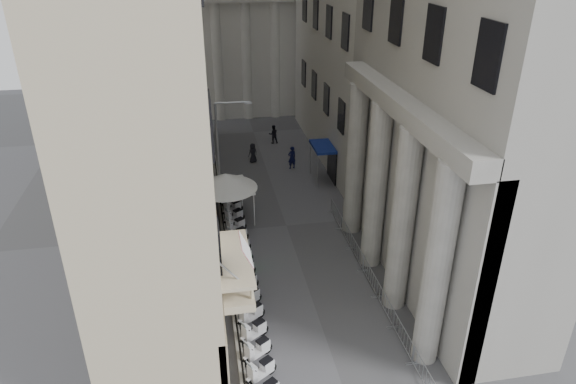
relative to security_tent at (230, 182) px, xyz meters
name	(u,v)px	position (x,y,z in m)	size (l,w,h in m)	color
iron_fence	(225,241)	(-0.70, -2.60, -2.93)	(0.30, 28.00, 1.40)	black
blue_awning	(322,180)	(7.75, 5.40, -2.93)	(1.60, 3.00, 3.00)	navy
scooter_2	(262,380)	(0.12, -14.70, -2.93)	(0.56, 1.40, 1.50)	silver
scooter_3	(258,359)	(0.12, -13.41, -2.93)	(0.56, 1.40, 1.50)	silver
scooter_4	(255,340)	(0.12, -12.12, -2.93)	(0.56, 1.40, 1.50)	silver
scooter_5	(252,323)	(0.12, -10.83, -2.93)	(0.56, 1.40, 1.50)	silver
scooter_6	(249,307)	(0.12, -9.54, -2.93)	(0.56, 1.40, 1.50)	silver
scooter_7	(246,292)	(0.12, -8.25, -2.93)	(0.56, 1.40, 1.50)	silver
scooter_8	(244,278)	(0.12, -6.96, -2.93)	(0.56, 1.40, 1.50)	silver
scooter_9	(242,266)	(0.12, -5.67, -2.93)	(0.56, 1.40, 1.50)	silver
scooter_10	(240,254)	(0.12, -4.38, -2.93)	(0.56, 1.40, 1.50)	silver
scooter_11	(238,243)	(0.12, -3.09, -2.93)	(0.56, 1.40, 1.50)	silver
scooter_12	(236,233)	(0.12, -1.80, -2.93)	(0.56, 1.40, 1.50)	silver
scooter_13	(235,224)	(0.12, -0.51, -2.93)	(0.56, 1.40, 1.50)	silver
scooter_14	(233,215)	(0.12, 0.78, -2.93)	(0.56, 1.40, 1.50)	silver
scooter_15	(232,206)	(0.12, 2.07, -2.93)	(0.56, 1.40, 1.50)	silver
barrier_0	(423,384)	(7.13, -16.22, -2.93)	(0.60, 2.40, 1.10)	#9FA2A6
barrier_1	(402,345)	(7.13, -13.72, -2.93)	(0.60, 2.40, 1.10)	#9FA2A6
barrier_2	(384,312)	(7.13, -11.22, -2.93)	(0.60, 2.40, 1.10)	#9FA2A6
barrier_3	(369,284)	(7.13, -8.72, -2.93)	(0.60, 2.40, 1.10)	#9FA2A6
barrier_4	(356,259)	(7.13, -6.22, -2.93)	(0.60, 2.40, 1.10)	#9FA2A6
barrier_5	(345,238)	(7.13, -3.72, -2.93)	(0.60, 2.40, 1.10)	#9FA2A6
barrier_6	(335,220)	(7.13, -1.22, -2.93)	(0.60, 2.40, 1.10)	#9FA2A6
security_tent	(230,182)	(0.00, 0.00, 0.00)	(4.32, 4.32, 3.51)	silver
street_lamp	(222,146)	(-0.31, 2.39, 1.71)	(2.56, 0.27, 7.82)	#999BA1
info_kiosk	(230,261)	(-0.59, -6.32, -2.08)	(0.34, 0.82, 1.68)	black
pedestrian_a	(292,158)	(5.76, 8.14, -1.94)	(0.73, 0.48, 1.99)	black
pedestrian_b	(273,134)	(5.12, 14.38, -2.03)	(0.88, 0.68, 1.81)	black
pedestrian_c	(253,153)	(2.66, 10.08, -2.07)	(0.85, 0.55, 1.73)	black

